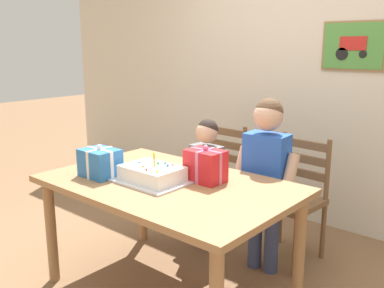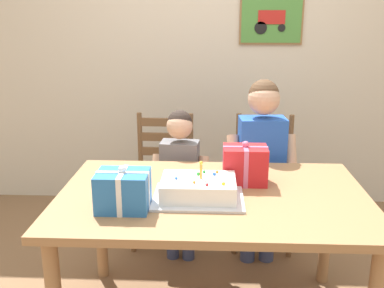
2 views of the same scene
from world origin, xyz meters
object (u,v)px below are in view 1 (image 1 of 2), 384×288
Objects in this scene: gift_box_red_large at (206,166)px; dining_table at (168,195)px; child_younger at (206,171)px; chair_right at (292,198)px; birthday_cake at (152,175)px; chair_left at (215,179)px; child_older at (266,169)px; gift_box_beside_cake at (100,163)px.

dining_table is at bearing -136.72° from gift_box_red_large.
gift_box_red_large is 0.23× the size of child_younger.
gift_box_red_large is 0.26× the size of chair_right.
birthday_cake is 0.48× the size of chair_left.
child_older is (0.38, 0.71, -0.05)m from birthday_cake.
chair_left is 1.00× the size of chair_right.
gift_box_beside_cake is (-0.41, -0.20, 0.18)m from dining_table.
child_younger is (-0.38, 0.49, -0.22)m from gift_box_red_large.
child_older is (0.31, 0.64, 0.09)m from dining_table.
dining_table is 1.26× the size of child_older.
child_younger is at bearing 179.95° from child_older.
chair_left is at bearing 179.99° from chair_right.
child_younger is (-0.21, 0.64, -0.03)m from dining_table.
birthday_cake reaches higher than dining_table.
birthday_cake is 0.48× the size of chair_right.
child_younger is at bearing -152.42° from chair_right.
child_younger is at bearing 101.36° from birthday_cake.
gift_box_red_large is 0.90m from chair_right.
child_younger reaches higher than gift_box_beside_cake.
gift_box_beside_cake is 0.26× the size of chair_right.
gift_box_beside_cake is 1.11m from child_older.
child_older reaches higher than birthday_cake.
birthday_cake is 0.42× the size of child_younger.
gift_box_red_large reaches higher than birthday_cake.
child_older is at bearing 49.40° from gift_box_beside_cake.
gift_box_beside_cake is at bearing -130.60° from child_older.
child_older is at bearing -0.05° from child_younger.
birthday_cake reaches higher than chair_left.
chair_left is 0.72m from chair_right.
gift_box_red_large reaches higher than chair_left.
dining_table is 3.54× the size of birthday_cake.
gift_box_red_large is 1.02m from chair_left.
gift_box_red_large is at bearing -56.25° from chair_left.
dining_table is 0.30m from gift_box_red_large.
chair_right reaches higher than dining_table.
child_younger is at bearing -64.43° from chair_left.
gift_box_beside_cake is 0.20× the size of child_older.
child_older is at bearing 61.91° from birthday_cake.
gift_box_beside_cake is at bearing -124.17° from chair_right.
gift_box_beside_cake is 1.21m from chair_left.
chair_left reaches higher than dining_table.
gift_box_red_large is 0.66m from child_younger.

